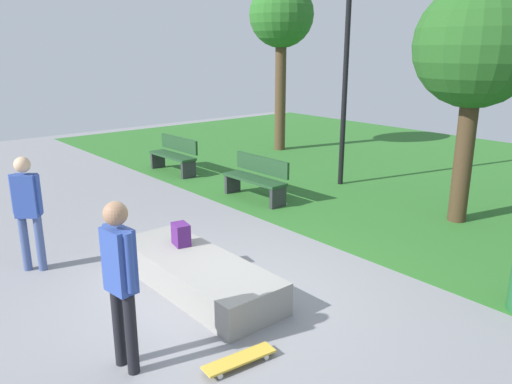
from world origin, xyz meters
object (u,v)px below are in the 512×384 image
(park_bench_center_lawn, at_px, (257,177))
(lamp_post, at_px, (346,58))
(backpack_on_ledge, at_px, (181,234))
(tree_broad_elm, at_px, (281,19))
(park_bench_by_oak, at_px, (175,154))
(concrete_ledge, at_px, (196,273))
(skateboard_by_ledge, at_px, (239,359))
(tree_leaning_ash, at_px, (476,48))
(skater_watching, at_px, (27,205))
(skater_performing_trick, at_px, (120,274))

(park_bench_center_lawn, relative_size, lamp_post, 0.33)
(lamp_post, bearing_deg, park_bench_center_lawn, -98.57)
(backpack_on_ledge, xyz_separation_m, tree_broad_elm, (-5.77, 7.26, 3.37))
(backpack_on_ledge, relative_size, tree_broad_elm, 0.06)
(park_bench_by_oak, bearing_deg, concrete_ledge, -28.89)
(backpack_on_ledge, distance_m, skateboard_by_ledge, 2.46)
(skateboard_by_ledge, height_order, tree_leaning_ash, tree_leaning_ash)
(skater_watching, relative_size, tree_leaning_ash, 0.40)
(skater_performing_trick, xyz_separation_m, skateboard_by_ledge, (0.70, 0.90, -0.99))
(skateboard_by_ledge, height_order, lamp_post, lamp_post)
(skateboard_by_ledge, bearing_deg, skater_watching, -167.05)
(skateboard_by_ledge, relative_size, tree_leaning_ash, 0.19)
(skateboard_by_ledge, distance_m, lamp_post, 7.97)
(skater_watching, relative_size, skateboard_by_ledge, 2.08)
(concrete_ledge, height_order, skateboard_by_ledge, concrete_ledge)
(skater_watching, relative_size, tree_broad_elm, 0.34)
(concrete_ledge, xyz_separation_m, park_bench_center_lawn, (-2.65, 3.31, 0.27))
(concrete_ledge, distance_m, skater_performing_trick, 2.03)
(skater_performing_trick, bearing_deg, concrete_ledge, 123.96)
(skater_performing_trick, relative_size, lamp_post, 0.37)
(backpack_on_ledge, relative_size, skater_watching, 0.19)
(backpack_on_ledge, relative_size, skater_performing_trick, 0.18)
(park_bench_center_lawn, bearing_deg, backpack_on_ledge, -56.70)
(skater_performing_trick, height_order, lamp_post, lamp_post)
(park_bench_center_lawn, xyz_separation_m, tree_broad_elm, (-3.67, 4.07, 3.48))
(skater_watching, xyz_separation_m, lamp_post, (-0.28, 7.13, 1.92))
(concrete_ledge, distance_m, skater_watching, 2.63)
(skater_performing_trick, distance_m, tree_leaning_ash, 7.13)
(concrete_ledge, bearing_deg, backpack_on_ledge, 168.02)
(backpack_on_ledge, distance_m, park_bench_by_oak, 6.15)
(skateboard_by_ledge, xyz_separation_m, park_bench_by_oak, (-7.58, 3.86, 0.42))
(concrete_ledge, xyz_separation_m, backpack_on_ledge, (-0.55, 0.12, 0.37))
(park_bench_center_lawn, bearing_deg, tree_broad_elm, 132.07)
(skateboard_by_ledge, distance_m, park_bench_by_oak, 8.52)
(park_bench_by_oak, distance_m, tree_leaning_ash, 7.50)
(park_bench_by_oak, xyz_separation_m, lamp_post, (3.56, 2.40, 2.43))
(tree_broad_elm, bearing_deg, tree_leaning_ash, -16.24)
(skater_watching, distance_m, tree_broad_elm, 10.29)
(park_bench_center_lawn, distance_m, lamp_post, 3.38)
(skateboard_by_ledge, bearing_deg, tree_leaning_ash, 98.41)
(concrete_ledge, bearing_deg, skater_watching, -143.45)
(backpack_on_ledge, height_order, park_bench_by_oak, park_bench_by_oak)
(concrete_ledge, xyz_separation_m, tree_broad_elm, (-6.32, 7.38, 3.74))
(skateboard_by_ledge, bearing_deg, skater_performing_trick, -127.76)
(tree_broad_elm, distance_m, lamp_post, 4.51)
(park_bench_center_lawn, height_order, tree_broad_elm, tree_broad_elm)
(skater_performing_trick, relative_size, skater_watching, 1.05)
(park_bench_by_oak, distance_m, tree_broad_elm, 5.43)
(skater_performing_trick, xyz_separation_m, park_bench_by_oak, (-6.88, 4.76, -0.57))
(backpack_on_ledge, distance_m, skater_performing_trick, 2.34)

